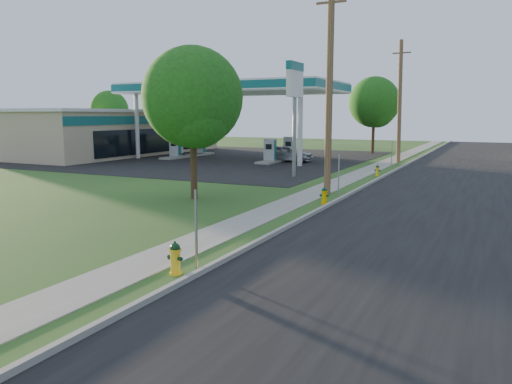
# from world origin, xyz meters

# --- Properties ---
(ground_plane) EXTENTS (140.00, 140.00, 0.00)m
(ground_plane) POSITION_xyz_m (0.00, 0.00, 0.00)
(ground_plane) COLOR #26461D
(ground_plane) RESTS_ON ground
(road) EXTENTS (8.00, 120.00, 0.02)m
(road) POSITION_xyz_m (4.50, 10.00, 0.01)
(road) COLOR black
(road) RESTS_ON ground
(curb) EXTENTS (0.15, 120.00, 0.15)m
(curb) POSITION_xyz_m (0.50, 10.00, 0.07)
(curb) COLOR gray
(curb) RESTS_ON ground
(sidewalk) EXTENTS (1.50, 120.00, 0.03)m
(sidewalk) POSITION_xyz_m (-1.25, 10.00, 0.01)
(sidewalk) COLOR gray
(sidewalk) RESTS_ON ground
(forecourt) EXTENTS (26.00, 28.00, 0.02)m
(forecourt) POSITION_xyz_m (-16.00, 32.00, 0.01)
(forecourt) COLOR black
(forecourt) RESTS_ON ground
(utility_pole_mid) EXTENTS (1.40, 0.32, 9.80)m
(utility_pole_mid) POSITION_xyz_m (-0.60, 17.00, 4.95)
(utility_pole_mid) COLOR brown
(utility_pole_mid) RESTS_ON ground
(utility_pole_far) EXTENTS (1.40, 0.32, 9.50)m
(utility_pole_far) POSITION_xyz_m (-0.60, 35.00, 4.80)
(utility_pole_far) COLOR brown
(utility_pole_far) RESTS_ON ground
(sign_post_near) EXTENTS (0.05, 0.04, 2.00)m
(sign_post_near) POSITION_xyz_m (0.25, 4.20, 1.00)
(sign_post_near) COLOR gray
(sign_post_near) RESTS_ON ground
(sign_post_mid) EXTENTS (0.05, 0.04, 2.00)m
(sign_post_mid) POSITION_xyz_m (0.25, 16.00, 1.00)
(sign_post_mid) COLOR gray
(sign_post_mid) RESTS_ON ground
(sign_post_far) EXTENTS (0.05, 0.04, 2.00)m
(sign_post_far) POSITION_xyz_m (0.25, 28.20, 1.00)
(sign_post_far) COLOR gray
(sign_post_far) RESTS_ON ground
(gas_canopy) EXTENTS (18.18, 9.18, 6.40)m
(gas_canopy) POSITION_xyz_m (-14.00, 32.00, 5.90)
(gas_canopy) COLOR silver
(gas_canopy) RESTS_ON ground
(fuel_pump_nw) EXTENTS (1.20, 3.20, 1.90)m
(fuel_pump_nw) POSITION_xyz_m (-18.50, 30.00, 0.72)
(fuel_pump_nw) COLOR gray
(fuel_pump_nw) RESTS_ON ground
(fuel_pump_ne) EXTENTS (1.20, 3.20, 1.90)m
(fuel_pump_ne) POSITION_xyz_m (-9.50, 30.00, 0.72)
(fuel_pump_ne) COLOR gray
(fuel_pump_ne) RESTS_ON ground
(fuel_pump_sw) EXTENTS (1.20, 3.20, 1.90)m
(fuel_pump_sw) POSITION_xyz_m (-18.50, 34.00, 0.72)
(fuel_pump_sw) COLOR gray
(fuel_pump_sw) RESTS_ON ground
(fuel_pump_se) EXTENTS (1.20, 3.20, 1.90)m
(fuel_pump_se) POSITION_xyz_m (-9.50, 34.00, 0.72)
(fuel_pump_se) COLOR gray
(fuel_pump_se) RESTS_ON ground
(convenience_store) EXTENTS (10.40, 22.40, 4.25)m
(convenience_store) POSITION_xyz_m (-26.98, 32.00, 2.13)
(convenience_store) COLOR tan
(convenience_store) RESTS_ON ground
(price_pylon) EXTENTS (0.34, 2.04, 6.85)m
(price_pylon) POSITION_xyz_m (-4.50, 22.50, 5.43)
(price_pylon) COLOR gray
(price_pylon) RESTS_ON ground
(tree_verge) EXTENTS (4.45, 4.45, 6.75)m
(tree_verge) POSITION_xyz_m (-5.49, 13.01, 4.35)
(tree_verge) COLOR #3D2D1C
(tree_verge) RESTS_ON ground
(tree_lot) EXTENTS (4.90, 4.90, 7.42)m
(tree_lot) POSITION_xyz_m (-4.39, 43.21, 4.78)
(tree_lot) COLOR #3D2D1C
(tree_lot) RESTS_ON ground
(tree_back) EXTENTS (4.29, 4.29, 6.51)m
(tree_back) POSITION_xyz_m (-33.78, 38.98, 4.19)
(tree_back) COLOR #3D2D1C
(tree_back) RESTS_ON ground
(hydrant_near) EXTENTS (0.42, 0.37, 0.81)m
(hydrant_near) POSITION_xyz_m (-0.06, 3.74, 0.40)
(hydrant_near) COLOR yellow
(hydrant_near) RESTS_ON ground
(hydrant_mid) EXTENTS (0.38, 0.34, 0.75)m
(hydrant_mid) POSITION_xyz_m (0.15, 14.31, 0.37)
(hydrant_mid) COLOR #FFC200
(hydrant_mid) RESTS_ON ground
(hydrant_far) EXTENTS (0.37, 0.33, 0.71)m
(hydrant_far) POSITION_xyz_m (0.01, 25.09, 0.35)
(hydrant_far) COLOR yellow
(hydrant_far) RESTS_ON ground
(car_silver) EXTENTS (3.99, 1.66, 1.35)m
(car_silver) POSITION_xyz_m (-8.62, 31.64, 0.68)
(car_silver) COLOR #B5B8BD
(car_silver) RESTS_ON ground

